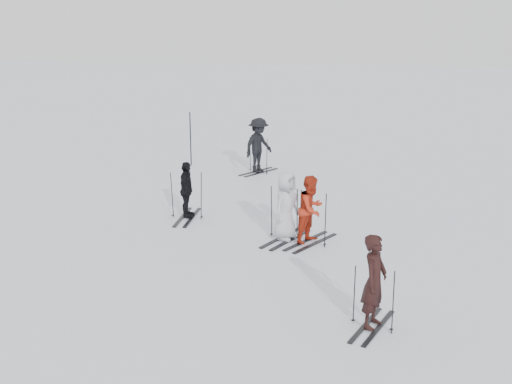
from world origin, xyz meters
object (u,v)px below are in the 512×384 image
(skier_uphill_left, at_px, (186,191))
(piste_marker, at_px, (191,139))
(skier_near_dark, at_px, (374,283))
(skier_red, at_px, (311,210))
(skier_grey, at_px, (286,207))
(skier_uphill_far, at_px, (258,146))

(skier_uphill_left, relative_size, piste_marker, 0.78)
(skier_near_dark, distance_m, skier_red, 4.47)
(skier_grey, xyz_separation_m, skier_uphill_far, (-1.76, 6.87, 0.10))
(skier_uphill_far, xyz_separation_m, piste_marker, (-2.64, 0.73, 0.03))
(skier_red, relative_size, skier_uphill_left, 1.08)
(skier_red, bearing_deg, skier_uphill_left, 97.31)
(skier_near_dark, distance_m, skier_uphill_far, 11.87)
(skier_uphill_left, distance_m, skier_uphill_far, 5.66)
(skier_red, height_order, skier_uphill_left, skier_red)
(skier_uphill_left, distance_m, piste_marker, 6.47)
(skier_grey, distance_m, piste_marker, 8.79)
(skier_uphill_left, bearing_deg, skier_grey, -115.79)
(skier_grey, relative_size, piste_marker, 0.86)
(skier_uphill_left, bearing_deg, skier_near_dark, -140.21)
(skier_grey, bearing_deg, skier_red, -77.31)
(skier_uphill_far, bearing_deg, skier_near_dark, -128.19)
(skier_grey, relative_size, skier_uphill_left, 1.11)
(skier_uphill_far, bearing_deg, skier_uphill_left, -158.15)
(skier_grey, distance_m, skier_uphill_left, 3.15)
(skier_uphill_left, xyz_separation_m, skier_uphill_far, (1.10, 5.55, 0.18))
(skier_grey, xyz_separation_m, piste_marker, (-4.40, 7.60, 0.14))
(skier_red, bearing_deg, skier_uphill_far, 48.82)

